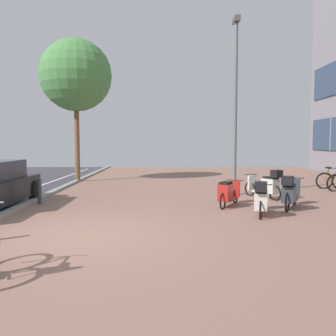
{
  "coord_description": "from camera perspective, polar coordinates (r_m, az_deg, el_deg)",
  "views": [
    {
      "loc": [
        1.61,
        -6.92,
        1.84
      ],
      "look_at": [
        1.77,
        1.15,
        1.26
      ],
      "focal_mm": 37.65,
      "sensor_mm": 36.0,
      "label": 1
    }
  ],
  "objects": [
    {
      "name": "ground",
      "position": [
        7.17,
        -2.59,
        -10.99
      ],
      "size": [
        21.0,
        40.0,
        0.13
      ],
      "color": "#352E3A"
    },
    {
      "name": "bicycle_rack_05",
      "position": [
        15.61,
        25.07,
        -1.83
      ],
      "size": [
        1.3,
        0.48,
        0.95
      ],
      "color": "black",
      "rests_on": "ground"
    },
    {
      "name": "scooter_near",
      "position": [
        9.23,
        14.86,
        -4.89
      ],
      "size": [
        0.83,
        1.74,
        0.94
      ],
      "color": "black",
      "rests_on": "ground"
    },
    {
      "name": "scooter_mid",
      "position": [
        12.04,
        15.69,
        -2.69
      ],
      "size": [
        0.97,
        1.55,
        1.0
      ],
      "color": "black",
      "rests_on": "ground"
    },
    {
      "name": "scooter_far",
      "position": [
        10.33,
        9.64,
        -4.03
      ],
      "size": [
        0.93,
        1.48,
        0.76
      ],
      "color": "black",
      "rests_on": "ground"
    },
    {
      "name": "scooter_extra",
      "position": [
        10.37,
        19.15,
        -3.86
      ],
      "size": [
        1.05,
        1.64,
        0.99
      ],
      "color": "black",
      "rests_on": "ground"
    },
    {
      "name": "lamp_post",
      "position": [
        12.69,
        10.83,
        11.04
      ],
      "size": [
        0.2,
        0.52,
        6.14
      ],
      "color": "slate",
      "rests_on": "ground"
    },
    {
      "name": "street_tree",
      "position": [
        17.58,
        -14.69,
        14.27
      ],
      "size": [
        3.35,
        3.35,
        6.68
      ],
      "color": "brown",
      "rests_on": "ground"
    },
    {
      "name": "bollard_far",
      "position": [
        11.28,
        -20.08,
        -3.58
      ],
      "size": [
        0.12,
        0.12,
        0.76
      ],
      "color": "#38383D",
      "rests_on": "ground"
    }
  ]
}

